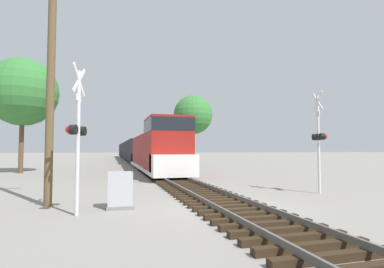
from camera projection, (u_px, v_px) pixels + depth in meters
ground_plane at (227, 208)px, 10.26m from camera, size 400.00×400.00×0.00m
rail_track_bed at (227, 204)px, 10.27m from camera, size 2.60×160.00×0.31m
freight_train at (133, 151)px, 52.95m from camera, size 2.90×74.55×4.27m
crossing_signal_near at (77, 132)px, 9.23m from camera, size 0.55×1.01×4.63m
crossing_signal_far at (319, 138)px, 13.84m from camera, size 0.49×1.01×4.70m
relay_cabinet at (120, 191)px, 10.20m from camera, size 0.90×0.64×1.25m
utility_pole at (51, 82)px, 10.86m from camera, size 1.80×0.28×8.66m
tree_far_right at (23, 92)px, 25.78m from camera, size 5.85×5.85×9.91m
tree_mid_background at (193, 115)px, 44.99m from camera, size 5.85×5.85×10.17m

